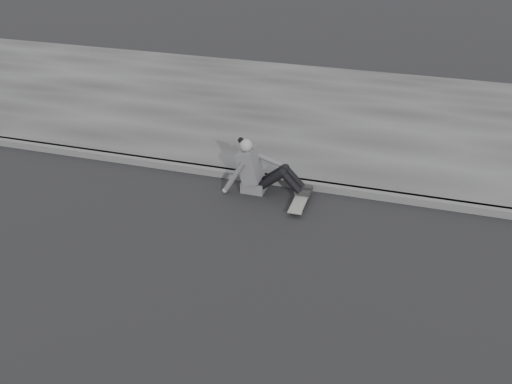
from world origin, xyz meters
TOP-DOWN VIEW (x-y plane):
  - ground at (0.00, 0.00)m, footprint 80.00×80.00m
  - curb at (0.00, 2.58)m, footprint 24.00×0.16m
  - sidewalk at (0.00, 5.60)m, footprint 24.00×6.00m
  - skateboard at (-0.45, 2.02)m, footprint 0.20×0.78m
  - seated_woman at (-1.18, 2.27)m, footprint 1.38×0.46m

SIDE VIEW (x-z plane):
  - ground at x=0.00m, z-range 0.00..0.00m
  - curb at x=0.00m, z-range 0.00..0.12m
  - sidewalk at x=0.00m, z-range 0.00..0.12m
  - skateboard at x=-0.45m, z-range 0.03..0.12m
  - seated_woman at x=-1.18m, z-range -0.08..0.80m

